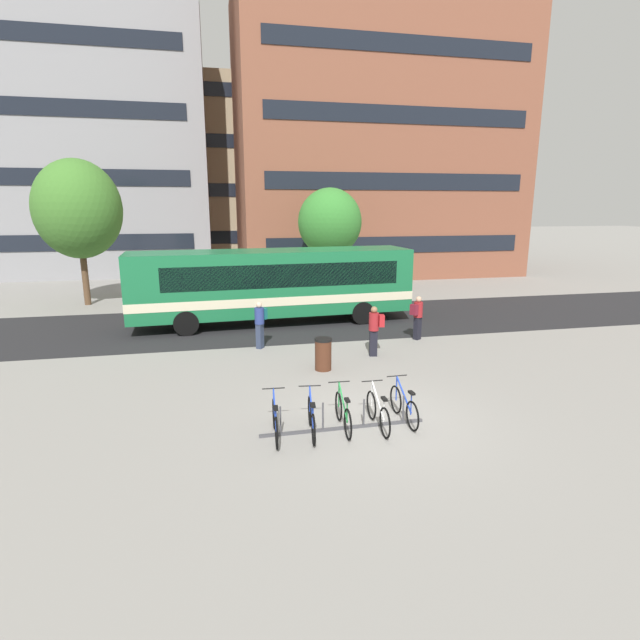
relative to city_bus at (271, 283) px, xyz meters
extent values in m
plane|color=gray|center=(1.37, -10.62, -1.78)|extent=(200.00, 200.00, 0.00)
cube|color=#232326|center=(1.37, 0.00, -1.77)|extent=(80.00, 7.20, 0.01)
cube|color=#196B3D|center=(0.06, 0.00, 0.07)|extent=(12.12, 3.18, 2.70)
cube|color=beige|center=(0.06, 0.00, -0.58)|extent=(12.14, 3.20, 0.36)
cube|color=black|center=(-5.38, -0.29, 1.20)|extent=(1.12, 2.34, 0.40)
cube|color=black|center=(-5.91, -0.31, 0.34)|extent=(0.20, 2.19, 1.40)
cube|color=black|center=(0.43, -1.22, 0.48)|extent=(9.83, 0.58, 0.97)
cube|color=black|center=(0.30, 1.26, 0.48)|extent=(9.83, 0.58, 0.97)
cylinder|color=black|center=(-3.59, -1.35, -1.28)|extent=(1.01, 0.35, 1.00)
cylinder|color=black|center=(-3.71, 0.96, -1.28)|extent=(1.01, 0.35, 1.00)
cylinder|color=black|center=(3.84, -0.95, -1.28)|extent=(1.01, 0.35, 1.00)
cylinder|color=black|center=(3.72, 1.35, -1.28)|extent=(1.01, 0.35, 1.00)
cube|color=#47474C|center=(0.37, -10.90, -1.75)|extent=(3.91, 0.12, 0.06)
cylinder|color=#47474C|center=(-1.10, -10.91, -1.43)|extent=(0.04, 0.04, 0.70)
cylinder|color=#47474C|center=(-0.12, -10.90, -1.43)|extent=(0.04, 0.04, 0.70)
cylinder|color=#47474C|center=(0.86, -10.89, -1.43)|extent=(0.04, 0.04, 0.70)
cylinder|color=#47474C|center=(1.83, -10.89, -1.43)|extent=(0.04, 0.04, 0.70)
torus|color=black|center=(-1.19, -10.48, -1.42)|extent=(0.09, 0.71, 0.70)
torus|color=black|center=(-1.26, -11.50, -1.42)|extent=(0.09, 0.71, 0.70)
cube|color=#1E3DB2|center=(-1.23, -10.97, -1.11)|extent=(0.09, 0.92, 0.58)
cylinder|color=#1E3DB2|center=(-1.26, -11.40, -1.16)|extent=(0.03, 0.03, 0.55)
cube|color=black|center=(-1.26, -11.40, -0.90)|extent=(0.11, 0.23, 0.05)
cylinder|color=#1E3DB2|center=(-1.20, -10.50, -1.11)|extent=(0.03, 0.03, 0.65)
cylinder|color=black|center=(-1.20, -10.50, -0.80)|extent=(0.52, 0.06, 0.03)
torus|color=black|center=(-0.35, -10.50, -1.42)|extent=(0.12, 0.70, 0.70)
torus|color=black|center=(-0.46, -11.51, -1.42)|extent=(0.12, 0.70, 0.70)
cube|color=#1E3DB2|center=(-0.40, -10.98, -1.11)|extent=(0.14, 0.92, 0.58)
cylinder|color=#1E3DB2|center=(-0.45, -11.41, -1.16)|extent=(0.03, 0.03, 0.55)
cube|color=black|center=(-0.45, -11.41, -0.90)|extent=(0.12, 0.23, 0.05)
cylinder|color=#1E3DB2|center=(-0.35, -10.52, -1.11)|extent=(0.04, 0.04, 0.65)
cylinder|color=black|center=(-0.35, -10.52, -0.80)|extent=(0.52, 0.09, 0.03)
torus|color=black|center=(0.38, -10.38, -1.42)|extent=(0.08, 0.71, 0.70)
torus|color=black|center=(0.34, -11.39, -1.42)|extent=(0.08, 0.71, 0.70)
cube|color=#1E7F38|center=(0.36, -10.87, -1.11)|extent=(0.07, 0.92, 0.58)
cylinder|color=#1E7F38|center=(0.34, -11.29, -1.16)|extent=(0.03, 0.03, 0.55)
cube|color=black|center=(0.34, -11.29, -0.90)|extent=(0.11, 0.22, 0.05)
cylinder|color=#1E7F38|center=(0.38, -10.40, -1.11)|extent=(0.03, 0.03, 0.65)
cylinder|color=black|center=(0.38, -10.40, -0.80)|extent=(0.52, 0.05, 0.03)
torus|color=black|center=(1.17, -10.48, -1.42)|extent=(0.05, 0.70, 0.70)
torus|color=black|center=(1.16, -11.50, -1.42)|extent=(0.05, 0.70, 0.70)
cube|color=silver|center=(1.17, -10.97, -1.11)|extent=(0.04, 0.92, 0.58)
cylinder|color=silver|center=(1.16, -11.40, -1.16)|extent=(0.03, 0.03, 0.55)
cube|color=black|center=(1.16, -11.40, -0.90)|extent=(0.10, 0.22, 0.05)
cylinder|color=silver|center=(1.17, -10.50, -1.11)|extent=(0.03, 0.03, 0.65)
cylinder|color=black|center=(1.17, -10.50, -0.80)|extent=(0.52, 0.03, 0.03)
torus|color=black|center=(1.88, -10.27, -1.42)|extent=(0.06, 0.70, 0.70)
torus|color=black|center=(1.90, -11.29, -1.42)|extent=(0.06, 0.70, 0.70)
cube|color=#1E3DB2|center=(1.89, -10.76, -1.11)|extent=(0.05, 0.92, 0.58)
cylinder|color=#1E3DB2|center=(1.90, -11.19, -1.16)|extent=(0.03, 0.03, 0.55)
cube|color=black|center=(1.90, -11.19, -0.90)|extent=(0.10, 0.22, 0.05)
cylinder|color=#1E3DB2|center=(1.88, -10.29, -1.11)|extent=(0.03, 0.03, 0.65)
cylinder|color=black|center=(1.88, -10.29, -0.80)|extent=(0.52, 0.04, 0.03)
cube|color=black|center=(5.18, -3.85, -1.33)|extent=(0.32, 0.30, 0.89)
cylinder|color=maroon|center=(5.18, -3.85, -0.59)|extent=(0.46, 0.46, 0.59)
sphere|color=tan|center=(5.18, -3.85, -0.19)|extent=(0.22, 0.22, 0.22)
cube|color=maroon|center=(4.95, -3.97, -0.57)|extent=(0.29, 0.33, 0.40)
cube|color=#2D3851|center=(-0.89, -3.80, -1.32)|extent=(0.31, 0.33, 0.91)
cylinder|color=navy|center=(-0.89, -3.80, -0.57)|extent=(0.47, 0.47, 0.59)
sphere|color=beige|center=(-0.89, -3.80, -0.16)|extent=(0.22, 0.22, 0.22)
cube|color=#197075|center=(-0.74, -3.59, -0.54)|extent=(0.33, 0.31, 0.40)
cube|color=black|center=(2.84, -5.55, -1.32)|extent=(0.29, 0.24, 0.91)
cylinder|color=maroon|center=(2.84, -5.55, -0.56)|extent=(0.39, 0.39, 0.61)
sphere|color=#936B4C|center=(2.84, -5.55, -0.15)|extent=(0.22, 0.22, 0.22)
cube|color=#B21E23|center=(3.09, -5.60, -0.53)|extent=(0.23, 0.31, 0.40)
cylinder|color=#4C2819|center=(0.83, -6.64, -1.30)|extent=(0.52, 0.52, 0.95)
cylinder|color=black|center=(0.83, -6.64, -0.79)|extent=(0.55, 0.55, 0.08)
cylinder|color=brown|center=(-8.95, 6.25, -0.38)|extent=(0.32, 0.32, 2.79)
ellipsoid|color=#427A2D|center=(-8.95, 6.25, 3.11)|extent=(4.24, 4.24, 4.93)
cylinder|color=brown|center=(4.44, 7.85, -0.56)|extent=(0.32, 0.32, 2.42)
ellipsoid|color=#388433|center=(4.44, 7.85, 2.34)|extent=(3.77, 3.77, 3.97)
cube|color=gray|center=(-12.21, 21.23, 9.02)|extent=(19.32, 11.18, 21.59)
cube|color=black|center=(-12.21, 15.61, 0.82)|extent=(17.00, 0.06, 1.10)
cube|color=black|center=(-12.21, 15.61, 5.13)|extent=(17.00, 0.06, 1.10)
cube|color=black|center=(-12.21, 15.61, 9.45)|extent=(17.00, 0.06, 1.10)
cube|color=black|center=(-12.21, 15.61, 13.77)|extent=(17.00, 0.06, 1.10)
cube|color=brown|center=(9.82, 17.24, 8.56)|extent=(20.22, 12.93, 20.68)
cube|color=black|center=(9.82, 10.74, 0.71)|extent=(17.79, 0.06, 1.10)
cube|color=black|center=(9.82, 10.74, 4.84)|extent=(17.79, 0.06, 1.10)
cube|color=black|center=(9.82, 10.74, 8.98)|extent=(17.79, 0.06, 1.10)
cube|color=black|center=(9.82, 10.74, 13.11)|extent=(17.79, 0.06, 1.10)
cube|color=tan|center=(0.77, 28.56, 6.17)|extent=(18.48, 11.12, 15.89)
cube|color=black|center=(0.77, 22.97, 0.61)|extent=(16.26, 0.06, 1.10)
cube|color=black|center=(0.77, 22.97, 4.58)|extent=(16.26, 0.06, 1.10)
cube|color=black|center=(0.77, 22.97, 8.55)|extent=(16.26, 0.06, 1.10)
cube|color=black|center=(0.77, 22.97, 12.53)|extent=(16.26, 0.06, 1.10)
camera|label=1|loc=(-2.39, -21.13, 3.29)|focal=27.70mm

